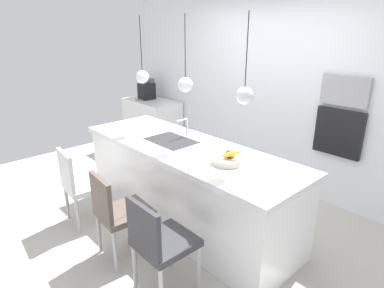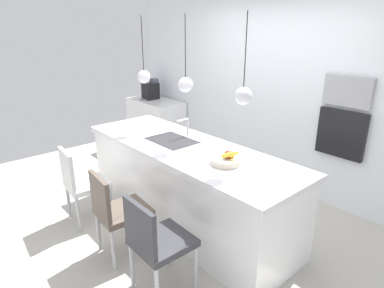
{
  "view_description": "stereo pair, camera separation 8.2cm",
  "coord_description": "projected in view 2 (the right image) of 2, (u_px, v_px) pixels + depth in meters",
  "views": [
    {
      "loc": [
        2.5,
        -2.21,
        2.14
      ],
      "look_at": [
        0.1,
        0.0,
        0.97
      ],
      "focal_mm": 30.72,
      "sensor_mm": 36.0,
      "label": 1
    },
    {
      "loc": [
        2.56,
        -2.15,
        2.14
      ],
      "look_at": [
        0.1,
        0.0,
        0.97
      ],
      "focal_mm": 30.72,
      "sensor_mm": 36.0,
      "label": 2
    }
  ],
  "objects": [
    {
      "name": "back_wall",
      "position": [
        279.0,
        93.0,
        4.45
      ],
      "size": [
        6.0,
        0.1,
        2.6
      ],
      "primitive_type": "cube",
      "color": "white",
      "rests_on": "ground"
    },
    {
      "name": "chair_near",
      "position": [
        81.0,
        182.0,
        3.69
      ],
      "size": [
        0.45,
        0.47,
        0.89
      ],
      "color": "silver",
      "rests_on": "ground"
    },
    {
      "name": "fruit_bowl",
      "position": [
        227.0,
        160.0,
        3.08
      ],
      "size": [
        0.3,
        0.3,
        0.16
      ],
      "color": "beige",
      "rests_on": "kitchen_island"
    },
    {
      "name": "sink_basin",
      "position": [
        172.0,
        141.0,
        3.73
      ],
      "size": [
        0.56,
        0.4,
        0.02
      ],
      "primitive_type": "cube",
      "color": "#2D2D30",
      "rests_on": "kitchen_island"
    },
    {
      "name": "chair_middle",
      "position": [
        117.0,
        209.0,
        3.11
      ],
      "size": [
        0.46,
        0.5,
        0.89
      ],
      "color": "brown",
      "rests_on": "ground"
    },
    {
      "name": "pendant_light_left",
      "position": [
        144.0,
        76.0,
        3.87
      ],
      "size": [
        0.15,
        0.15,
        0.75
      ],
      "color": "silver"
    },
    {
      "name": "microwave",
      "position": [
        348.0,
        91.0,
        3.68
      ],
      "size": [
        0.54,
        0.08,
        0.34
      ],
      "primitive_type": "cube",
      "color": "#9E9EA3",
      "rests_on": "back_wall"
    },
    {
      "name": "pendant_light_center",
      "position": [
        186.0,
        84.0,
        3.33
      ],
      "size": [
        0.15,
        0.15,
        0.75
      ],
      "color": "silver"
    },
    {
      "name": "coffee_machine",
      "position": [
        151.0,
        91.0,
        6.11
      ],
      "size": [
        0.2,
        0.35,
        0.38
      ],
      "color": "black",
      "rests_on": "side_counter"
    },
    {
      "name": "oven",
      "position": [
        341.0,
        134.0,
        3.84
      ],
      "size": [
        0.56,
        0.08,
        0.56
      ],
      "primitive_type": "cube",
      "color": "black",
      "rests_on": "back_wall"
    },
    {
      "name": "pendant_light_right",
      "position": [
        243.0,
        95.0,
        2.79
      ],
      "size": [
        0.15,
        0.15,
        0.75
      ],
      "color": "silver"
    },
    {
      "name": "side_counter",
      "position": [
        156.0,
        123.0,
        6.21
      ],
      "size": [
        1.1,
        0.6,
        0.86
      ],
      "primitive_type": "cube",
      "color": "white",
      "rests_on": "ground"
    },
    {
      "name": "chair_far",
      "position": [
        156.0,
        240.0,
        2.65
      ],
      "size": [
        0.44,
        0.46,
        0.89
      ],
      "color": "#333338",
      "rests_on": "ground"
    },
    {
      "name": "kitchen_island",
      "position": [
        186.0,
        184.0,
        3.71
      ],
      "size": [
        2.75,
        0.91,
        0.92
      ],
      "color": "white",
      "rests_on": "ground"
    },
    {
      "name": "floor",
      "position": [
        186.0,
        220.0,
        3.86
      ],
      "size": [
        6.6,
        6.6,
        0.0
      ],
      "primitive_type": "plane",
      "color": "#BCB7AD",
      "rests_on": "ground"
    },
    {
      "name": "faucet",
      "position": [
        186.0,
        125.0,
        3.81
      ],
      "size": [
        0.02,
        0.17,
        0.22
      ],
      "color": "silver",
      "rests_on": "kitchen_island"
    }
  ]
}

